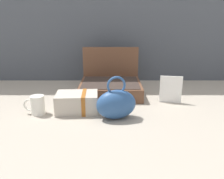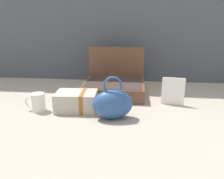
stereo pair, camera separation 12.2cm
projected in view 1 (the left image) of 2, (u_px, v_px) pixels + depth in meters
The scene contains 6 objects.
ground_plane at pixel (114, 106), 1.27m from camera, with size 6.00×6.00×0.00m, color #9E9384.
open_suitcase at pixel (110, 84), 1.48m from camera, with size 0.38×0.36×0.28m.
teal_pouch_handbag at pixel (116, 104), 1.09m from camera, with size 0.21×0.15×0.21m.
cream_toiletry_bag at pixel (78, 102), 1.18m from camera, with size 0.22×0.16×0.10m.
coffee_mug at pixel (37, 105), 1.15m from camera, with size 0.11×0.07×0.10m.
info_card_left at pixel (170, 89), 1.30m from camera, with size 0.12×0.01×0.16m, color white.
Camera 1 is at (-0.01, -1.19, 0.46)m, focal length 36.22 mm.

